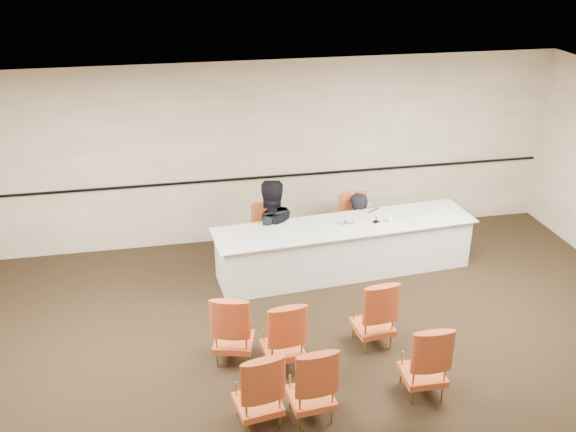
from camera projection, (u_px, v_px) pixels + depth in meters
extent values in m
plane|color=black|center=(319.00, 386.00, 7.44)|extent=(10.00, 10.00, 0.00)
plane|color=white|center=(325.00, 138.00, 6.20)|extent=(10.00, 10.00, 0.00)
cube|color=#B0A58A|center=(261.00, 153.00, 10.39)|extent=(10.00, 0.04, 3.00)
cube|color=black|center=(262.00, 177.00, 10.52)|extent=(9.80, 0.04, 0.03)
imported|color=black|center=(356.00, 238.00, 10.43)|extent=(0.59, 0.39, 1.60)
imported|color=black|center=(269.00, 236.00, 9.96)|extent=(1.03, 0.87, 1.88)
cube|color=white|center=(380.00, 221.00, 9.68)|extent=(0.35, 0.30, 0.00)
cylinder|color=silver|center=(356.00, 221.00, 9.56)|extent=(0.06, 0.06, 0.10)
cylinder|color=white|center=(390.00, 219.00, 9.61)|extent=(0.11, 0.11, 0.13)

